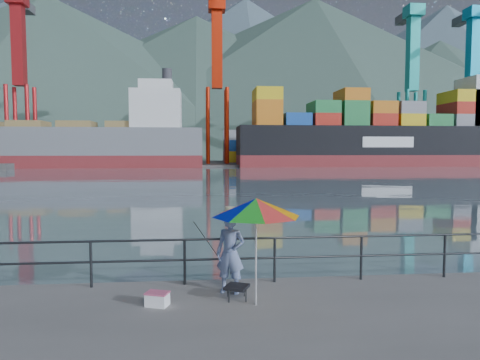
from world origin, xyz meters
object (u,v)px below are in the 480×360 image
at_px(beach_umbrella, 256,208).
at_px(container_ship, 386,136).
at_px(cooler_bag, 157,300).
at_px(fisherman, 230,253).
at_px(bulk_carrier, 85,143).

distance_m(beach_umbrella, container_ship, 83.43).
bearing_deg(beach_umbrella, container_ship, 64.31).
bearing_deg(container_ship, cooler_bag, -116.88).
distance_m(fisherman, bulk_carrier, 75.79).
distance_m(cooler_bag, container_ship, 84.25).
height_order(bulk_carrier, container_ship, container_ship).
bearing_deg(container_ship, bulk_carrier, -178.23).
relative_size(fisherman, container_ship, 0.03).
relative_size(fisherman, beach_umbrella, 0.80).
bearing_deg(bulk_carrier, fisherman, -73.36).
height_order(fisherman, container_ship, container_ship).
height_order(fisherman, beach_umbrella, beach_umbrella).
height_order(fisherman, bulk_carrier, bulk_carrier).
xyz_separation_m(cooler_bag, bulk_carrier, (-20.24, 73.17, 4.08)).
height_order(cooler_bag, bulk_carrier, bulk_carrier).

